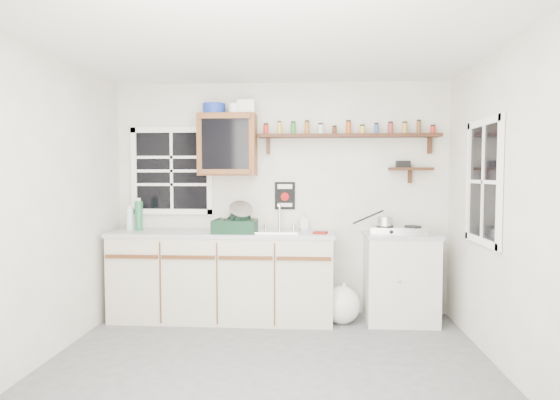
% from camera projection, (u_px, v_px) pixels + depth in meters
% --- Properties ---
extents(room, '(3.64, 3.24, 2.54)m').
position_uv_depth(room, '(267.00, 209.00, 3.51)').
color(room, '#505053').
rests_on(room, ground).
extents(main_cabinet, '(2.31, 0.63, 0.92)m').
position_uv_depth(main_cabinet, '(223.00, 275.00, 4.89)').
color(main_cabinet, beige).
rests_on(main_cabinet, floor).
extents(right_cabinet, '(0.73, 0.57, 0.91)m').
position_uv_depth(right_cabinet, '(400.00, 277.00, 4.79)').
color(right_cabinet, silver).
rests_on(right_cabinet, floor).
extents(sink, '(0.52, 0.44, 0.29)m').
position_uv_depth(sink, '(274.00, 231.00, 4.83)').
color(sink, silver).
rests_on(sink, main_cabinet).
extents(upper_cabinet, '(0.60, 0.32, 0.65)m').
position_uv_depth(upper_cabinet, '(228.00, 145.00, 4.95)').
color(upper_cabinet, '#5A2D16').
rests_on(upper_cabinet, wall_back).
extents(upper_cabinet_clutter, '(0.55, 0.24, 0.14)m').
position_uv_depth(upper_cabinet_clutter, '(227.00, 108.00, 4.93)').
color(upper_cabinet_clutter, '#172E98').
rests_on(upper_cabinet_clutter, upper_cabinet).
extents(spice_shelf, '(1.91, 0.18, 0.35)m').
position_uv_depth(spice_shelf, '(348.00, 134.00, 4.93)').
color(spice_shelf, black).
rests_on(spice_shelf, wall_back).
extents(secondary_shelf, '(0.45, 0.16, 0.24)m').
position_uv_depth(secondary_shelf, '(408.00, 168.00, 4.92)').
color(secondary_shelf, black).
rests_on(secondary_shelf, wall_back).
extents(warning_sign, '(0.22, 0.02, 0.30)m').
position_uv_depth(warning_sign, '(285.00, 196.00, 5.09)').
color(warning_sign, black).
rests_on(warning_sign, wall_back).
extents(window_back, '(0.93, 0.03, 0.98)m').
position_uv_depth(window_back, '(172.00, 171.00, 5.15)').
color(window_back, black).
rests_on(window_back, wall_back).
extents(window_right, '(0.03, 0.78, 1.08)m').
position_uv_depth(window_right, '(484.00, 182.00, 3.93)').
color(window_right, black).
rests_on(window_right, wall_back).
extents(water_bottles, '(0.18, 0.09, 0.34)m').
position_uv_depth(water_bottles, '(135.00, 217.00, 4.95)').
color(water_bottles, silver).
rests_on(water_bottles, main_cabinet).
extents(dish_rack, '(0.44, 0.34, 0.33)m').
position_uv_depth(dish_rack, '(237.00, 222.00, 4.75)').
color(dish_rack, black).
rests_on(dish_rack, main_cabinet).
extents(soap_bottle, '(0.11, 0.11, 0.19)m').
position_uv_depth(soap_bottle, '(303.00, 221.00, 5.02)').
color(soap_bottle, white).
rests_on(soap_bottle, main_cabinet).
extents(rag, '(0.16, 0.14, 0.02)m').
position_uv_depth(rag, '(320.00, 233.00, 4.68)').
color(rag, maroon).
rests_on(rag, main_cabinet).
extents(hotplate, '(0.60, 0.37, 0.08)m').
position_uv_depth(hotplate, '(399.00, 230.00, 4.75)').
color(hotplate, silver).
rests_on(hotplate, right_cabinet).
extents(saucepan, '(0.40, 0.20, 0.17)m').
position_uv_depth(saucepan, '(384.00, 222.00, 4.75)').
color(saucepan, silver).
rests_on(saucepan, hotplate).
extents(trash_bag, '(0.39, 0.36, 0.45)m').
position_uv_depth(trash_bag, '(342.00, 305.00, 4.74)').
color(trash_bag, white).
rests_on(trash_bag, floor).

